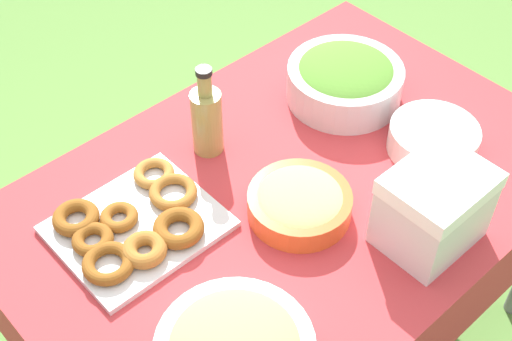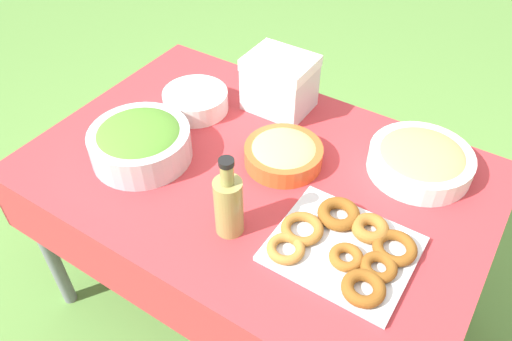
{
  "view_description": "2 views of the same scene",
  "coord_description": "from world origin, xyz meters",
  "px_view_note": "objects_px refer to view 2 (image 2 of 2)",
  "views": [
    {
      "loc": [
        0.87,
        0.82,
        2.0
      ],
      "look_at": [
        0.08,
        -0.05,
        0.8
      ],
      "focal_mm": 50.0,
      "sensor_mm": 36.0,
      "label": 1
    },
    {
      "loc": [
        0.61,
        -0.95,
        1.78
      ],
      "look_at": [
        0.02,
        -0.03,
        0.75
      ],
      "focal_mm": 35.0,
      "sensor_mm": 36.0,
      "label": 2
    }
  ],
  "objects_px": {
    "bread_bowl": "(421,160)",
    "cooler_box": "(280,83)",
    "olive_oil_bottle": "(229,204)",
    "salad_bowl": "(140,141)",
    "plate_stack": "(196,101)",
    "pasta_bowl": "(284,153)",
    "donut_platter": "(346,246)"
  },
  "relations": [
    {
      "from": "salad_bowl",
      "to": "bread_bowl",
      "type": "relative_size",
      "value": 1.0
    },
    {
      "from": "salad_bowl",
      "to": "olive_oil_bottle",
      "type": "relative_size",
      "value": 1.24
    },
    {
      "from": "olive_oil_bottle",
      "to": "bread_bowl",
      "type": "distance_m",
      "value": 0.62
    },
    {
      "from": "olive_oil_bottle",
      "to": "salad_bowl",
      "type": "bearing_deg",
      "value": 166.8
    },
    {
      "from": "salad_bowl",
      "to": "pasta_bowl",
      "type": "relative_size",
      "value": 1.29
    },
    {
      "from": "pasta_bowl",
      "to": "plate_stack",
      "type": "bearing_deg",
      "value": 169.46
    },
    {
      "from": "donut_platter",
      "to": "olive_oil_bottle",
      "type": "xyz_separation_m",
      "value": [
        -0.3,
        -0.1,
        0.08
      ]
    },
    {
      "from": "plate_stack",
      "to": "bread_bowl",
      "type": "height_order",
      "value": "bread_bowl"
    },
    {
      "from": "donut_platter",
      "to": "cooler_box",
      "type": "bearing_deg",
      "value": 136.16
    },
    {
      "from": "donut_platter",
      "to": "bread_bowl",
      "type": "height_order",
      "value": "bread_bowl"
    },
    {
      "from": "pasta_bowl",
      "to": "olive_oil_bottle",
      "type": "xyz_separation_m",
      "value": [
        0.02,
        -0.31,
        0.06
      ]
    },
    {
      "from": "salad_bowl",
      "to": "pasta_bowl",
      "type": "xyz_separation_m",
      "value": [
        0.39,
        0.22,
        -0.02
      ]
    },
    {
      "from": "salad_bowl",
      "to": "plate_stack",
      "type": "relative_size",
      "value": 1.39
    },
    {
      "from": "pasta_bowl",
      "to": "cooler_box",
      "type": "relative_size",
      "value": 1.09
    },
    {
      "from": "salad_bowl",
      "to": "bread_bowl",
      "type": "xyz_separation_m",
      "value": [
        0.76,
        0.41,
        -0.02
      ]
    },
    {
      "from": "plate_stack",
      "to": "donut_platter",
      "type": "bearing_deg",
      "value": -21.83
    },
    {
      "from": "pasta_bowl",
      "to": "bread_bowl",
      "type": "relative_size",
      "value": 0.78
    },
    {
      "from": "salad_bowl",
      "to": "cooler_box",
      "type": "distance_m",
      "value": 0.52
    },
    {
      "from": "olive_oil_bottle",
      "to": "bread_bowl",
      "type": "height_order",
      "value": "olive_oil_bottle"
    },
    {
      "from": "donut_platter",
      "to": "cooler_box",
      "type": "height_order",
      "value": "cooler_box"
    },
    {
      "from": "cooler_box",
      "to": "donut_platter",
      "type": "bearing_deg",
      "value": -43.84
    },
    {
      "from": "donut_platter",
      "to": "bread_bowl",
      "type": "relative_size",
      "value": 1.19
    },
    {
      "from": "donut_platter",
      "to": "bread_bowl",
      "type": "bearing_deg",
      "value": 82.55
    },
    {
      "from": "pasta_bowl",
      "to": "cooler_box",
      "type": "xyz_separation_m",
      "value": [
        -0.16,
        0.25,
        0.06
      ]
    },
    {
      "from": "donut_platter",
      "to": "olive_oil_bottle",
      "type": "relative_size",
      "value": 1.48
    },
    {
      "from": "donut_platter",
      "to": "bread_bowl",
      "type": "distance_m",
      "value": 0.41
    },
    {
      "from": "olive_oil_bottle",
      "to": "cooler_box",
      "type": "bearing_deg",
      "value": 107.74
    },
    {
      "from": "bread_bowl",
      "to": "cooler_box",
      "type": "distance_m",
      "value": 0.54
    },
    {
      "from": "olive_oil_bottle",
      "to": "cooler_box",
      "type": "relative_size",
      "value": 1.14
    },
    {
      "from": "plate_stack",
      "to": "bread_bowl",
      "type": "xyz_separation_m",
      "value": [
        0.77,
        0.12,
        0.01
      ]
    },
    {
      "from": "salad_bowl",
      "to": "donut_platter",
      "type": "distance_m",
      "value": 0.7
    },
    {
      "from": "olive_oil_bottle",
      "to": "bread_bowl",
      "type": "bearing_deg",
      "value": 55.21
    }
  ]
}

